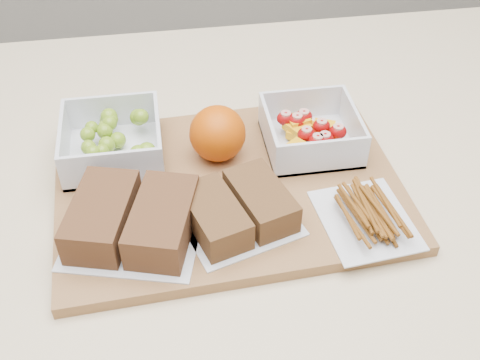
{
  "coord_description": "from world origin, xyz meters",
  "views": [
    {
      "loc": [
        -0.07,
        -0.52,
        1.42
      ],
      "look_at": [
        0.01,
        0.02,
        0.93
      ],
      "focal_mm": 45.0,
      "sensor_mm": 36.0,
      "label": 1
    }
  ],
  "objects": [
    {
      "name": "pretzel_bag",
      "position": [
        0.14,
        -0.06,
        0.93
      ],
      "size": [
        0.11,
        0.13,
        0.03
      ],
      "color": "silver",
      "rests_on": "cutting_board"
    },
    {
      "name": "sandwich_bag_center",
      "position": [
        -0.0,
        -0.04,
        0.94
      ],
      "size": [
        0.15,
        0.14,
        0.04
      ],
      "color": "silver",
      "rests_on": "cutting_board"
    },
    {
      "name": "sandwich_bag_left",
      "position": [
        -0.12,
        -0.04,
        0.94
      ],
      "size": [
        0.18,
        0.17,
        0.05
      ],
      "color": "silver",
      "rests_on": "cutting_board"
    },
    {
      "name": "cutting_board",
      "position": [
        -0.0,
        0.02,
        0.91
      ],
      "size": [
        0.43,
        0.32,
        0.02
      ],
      "primitive_type": "cube",
      "rotation": [
        0.0,
        0.0,
        0.05
      ],
      "color": "olive",
      "rests_on": "counter"
    },
    {
      "name": "orange",
      "position": [
        -0.01,
        0.08,
        0.95
      ],
      "size": [
        0.07,
        0.07,
        0.07
      ],
      "primitive_type": "sphere",
      "color": "#C84C04",
      "rests_on": "cutting_board"
    },
    {
      "name": "grape_container",
      "position": [
        -0.14,
        0.1,
        0.94
      ],
      "size": [
        0.12,
        0.12,
        0.05
      ],
      "color": "silver",
      "rests_on": "cutting_board"
    },
    {
      "name": "fruit_container",
      "position": [
        0.11,
        0.08,
        0.94
      ],
      "size": [
        0.12,
        0.12,
        0.05
      ],
      "color": "silver",
      "rests_on": "cutting_board"
    }
  ]
}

